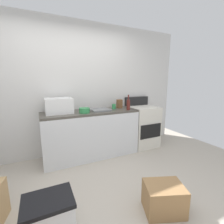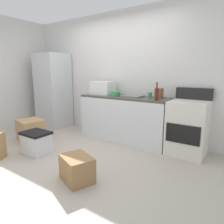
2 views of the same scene
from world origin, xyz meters
name	(u,v)px [view 1 (image 1 of 2)]	position (x,y,z in m)	size (l,w,h in m)	color
ground_plane	(99,199)	(0.00, 0.00, 0.00)	(6.00, 6.00, 0.00)	#B2A899
wall_back	(70,89)	(0.00, 1.55, 1.30)	(5.00, 0.10, 2.60)	silver
kitchen_counter	(91,134)	(0.30, 1.20, 0.45)	(1.80, 0.60, 0.90)	silver
stove_oven	(142,125)	(1.52, 1.21, 0.47)	(0.60, 0.61, 1.10)	silver
microwave	(59,106)	(-0.27, 1.24, 1.04)	(0.46, 0.34, 0.27)	white
sink_basin	(100,110)	(0.49, 1.17, 0.92)	(0.36, 0.32, 0.03)	slate
wine_bottle	(128,104)	(1.02, 1.01, 1.01)	(0.07, 0.07, 0.30)	#591E19
coffee_mug	(114,106)	(0.81, 1.23, 0.95)	(0.08, 0.08, 0.10)	#338C4C
knife_block	(119,104)	(0.97, 1.29, 0.99)	(0.10, 0.10, 0.18)	brown
mixing_bowl	(84,110)	(0.15, 1.08, 0.95)	(0.19, 0.19, 0.09)	#338C4C
cardboard_box_large	(164,198)	(0.60, -0.49, 0.16)	(0.42, 0.32, 0.33)	olive
storage_bin	(49,216)	(-0.59, -0.23, 0.19)	(0.46, 0.36, 0.38)	silver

